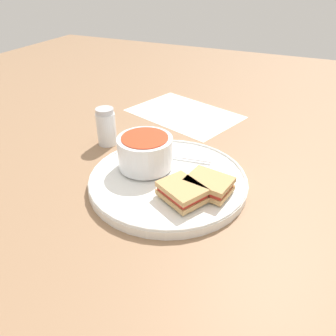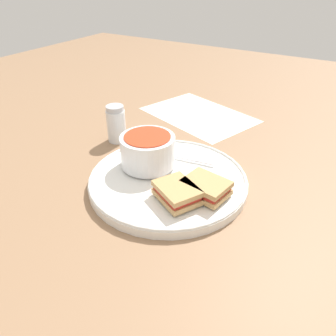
{
  "view_description": "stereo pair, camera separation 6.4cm",
  "coord_description": "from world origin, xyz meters",
  "px_view_note": "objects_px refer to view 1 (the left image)",
  "views": [
    {
      "loc": [
        -0.49,
        -0.22,
        0.38
      ],
      "look_at": [
        0.0,
        0.0,
        0.04
      ],
      "focal_mm": 35.0,
      "sensor_mm": 36.0,
      "label": 1
    },
    {
      "loc": [
        -0.46,
        -0.28,
        0.38
      ],
      "look_at": [
        0.0,
        0.0,
        0.04
      ],
      "focal_mm": 35.0,
      "sensor_mm": 36.0,
      "label": 2
    }
  ],
  "objects_px": {
    "soup_bowl": "(145,152)",
    "salt_shaker": "(106,127)",
    "sandwich_half_far": "(209,185)",
    "spoon": "(165,154)",
    "sandwich_half_near": "(182,192)"
  },
  "relations": [
    {
      "from": "spoon",
      "to": "sandwich_half_far",
      "type": "distance_m",
      "value": 0.15
    },
    {
      "from": "soup_bowl",
      "to": "sandwich_half_far",
      "type": "height_order",
      "value": "soup_bowl"
    },
    {
      "from": "sandwich_half_far",
      "to": "spoon",
      "type": "bearing_deg",
      "value": 56.34
    },
    {
      "from": "soup_bowl",
      "to": "sandwich_half_near",
      "type": "bearing_deg",
      "value": -123.17
    },
    {
      "from": "sandwich_half_near",
      "to": "soup_bowl",
      "type": "bearing_deg",
      "value": 56.83
    },
    {
      "from": "spoon",
      "to": "sandwich_half_near",
      "type": "distance_m",
      "value": 0.15
    },
    {
      "from": "soup_bowl",
      "to": "salt_shaker",
      "type": "height_order",
      "value": "salt_shaker"
    },
    {
      "from": "sandwich_half_near",
      "to": "salt_shaker",
      "type": "bearing_deg",
      "value": 59.17
    },
    {
      "from": "spoon",
      "to": "sandwich_half_near",
      "type": "xyz_separation_m",
      "value": [
        -0.13,
        -0.09,
        0.01
      ]
    },
    {
      "from": "spoon",
      "to": "sandwich_half_far",
      "type": "xyz_separation_m",
      "value": [
        -0.08,
        -0.13,
        0.01
      ]
    },
    {
      "from": "soup_bowl",
      "to": "salt_shaker",
      "type": "relative_size",
      "value": 1.23
    },
    {
      "from": "sandwich_half_far",
      "to": "sandwich_half_near",
      "type": "bearing_deg",
      "value": 137.85
    },
    {
      "from": "sandwich_half_far",
      "to": "soup_bowl",
      "type": "bearing_deg",
      "value": 78.08
    },
    {
      "from": "sandwich_half_near",
      "to": "sandwich_half_far",
      "type": "height_order",
      "value": "same"
    },
    {
      "from": "sandwich_half_near",
      "to": "sandwich_half_far",
      "type": "bearing_deg",
      "value": -42.15
    }
  ]
}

